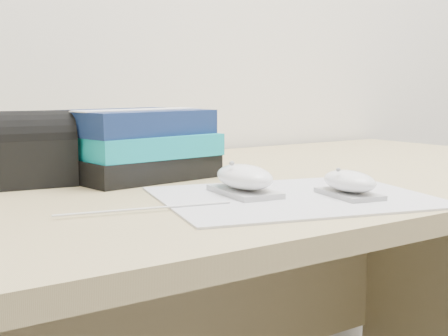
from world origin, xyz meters
TOP-DOWN VIEW (x-y plane):
  - desk at (0.00, 1.64)m, footprint 1.60×0.80m
  - mousepad at (-0.03, 1.36)m, footprint 0.43×0.37m
  - mouse_rear at (-0.08, 1.41)m, footprint 0.08×0.13m
  - mouse_front at (0.03, 1.32)m, footprint 0.08×0.11m
  - usb_cable at (-0.25, 1.39)m, footprint 0.22×0.05m
  - book_stack at (-0.13, 1.67)m, footprint 0.26×0.22m
  - pouch at (-0.30, 1.68)m, footprint 0.14×0.10m

SIDE VIEW (x-z plane):
  - desk at x=0.00m, z-range 0.13..0.86m
  - mousepad at x=-0.03m, z-range 0.73..0.73m
  - usb_cable at x=-0.25m, z-range 0.73..0.74m
  - mouse_front at x=0.03m, z-range 0.73..0.77m
  - mouse_rear at x=-0.08m, z-range 0.73..0.78m
  - pouch at x=-0.30m, z-range 0.73..0.85m
  - book_stack at x=-0.13m, z-range 0.73..0.85m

